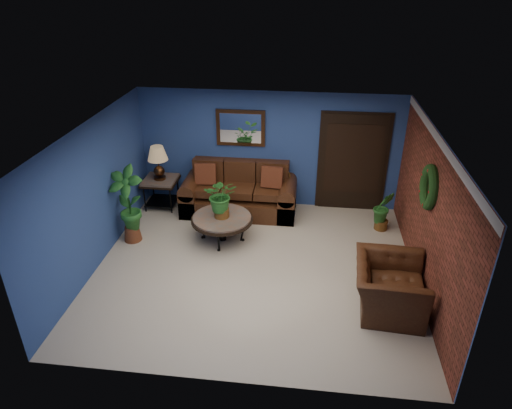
# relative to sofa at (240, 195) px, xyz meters

# --- Properties ---
(floor) EXTENTS (5.50, 5.50, 0.00)m
(floor) POSITION_rel_sofa_xyz_m (0.58, -2.09, -0.35)
(floor) COLOR #BCB19C
(floor) RESTS_ON ground
(wall_back) EXTENTS (5.50, 0.04, 2.50)m
(wall_back) POSITION_rel_sofa_xyz_m (0.58, 0.41, 0.90)
(wall_back) COLOR navy
(wall_back) RESTS_ON ground
(wall_left) EXTENTS (0.04, 5.00, 2.50)m
(wall_left) POSITION_rel_sofa_xyz_m (-2.17, -2.09, 0.90)
(wall_left) COLOR navy
(wall_left) RESTS_ON ground
(wall_right_brick) EXTENTS (0.04, 5.00, 2.50)m
(wall_right_brick) POSITION_rel_sofa_xyz_m (3.33, -2.09, 0.90)
(wall_right_brick) COLOR maroon
(wall_right_brick) RESTS_ON ground
(ceiling) EXTENTS (5.50, 5.00, 0.02)m
(ceiling) POSITION_rel_sofa_xyz_m (0.58, -2.09, 2.15)
(ceiling) COLOR white
(ceiling) RESTS_ON wall_back
(crown_molding) EXTENTS (0.03, 5.00, 0.14)m
(crown_molding) POSITION_rel_sofa_xyz_m (3.30, -2.09, 2.08)
(crown_molding) COLOR white
(crown_molding) RESTS_ON wall_right_brick
(wall_mirror) EXTENTS (1.02, 0.06, 0.77)m
(wall_mirror) POSITION_rel_sofa_xyz_m (-0.02, 0.37, 1.37)
(wall_mirror) COLOR #472814
(wall_mirror) RESTS_ON wall_back
(closet_door) EXTENTS (1.44, 0.06, 2.18)m
(closet_door) POSITION_rel_sofa_xyz_m (2.33, 0.38, 0.70)
(closet_door) COLOR black
(closet_door) RESTS_ON wall_back
(wreath) EXTENTS (0.16, 0.72, 0.72)m
(wreath) POSITION_rel_sofa_xyz_m (3.27, -2.04, 1.35)
(wreath) COLOR black
(wreath) RESTS_ON wall_right_brick
(sofa) EXTENTS (2.39, 1.03, 1.08)m
(sofa) POSITION_rel_sofa_xyz_m (0.00, 0.00, 0.00)
(sofa) COLOR #402512
(sofa) RESTS_ON ground
(coffee_table) EXTENTS (1.17, 1.17, 0.50)m
(coffee_table) POSITION_rel_sofa_xyz_m (-0.15, -1.24, 0.09)
(coffee_table) COLOR #544E49
(coffee_table) RESTS_ON ground
(end_table) EXTENTS (0.72, 0.72, 0.66)m
(end_table) POSITION_rel_sofa_xyz_m (-1.72, -0.04, 0.15)
(end_table) COLOR #544E49
(end_table) RESTS_ON ground
(table_lamp) EXTENTS (0.43, 0.43, 0.71)m
(table_lamp) POSITION_rel_sofa_xyz_m (-1.72, -0.04, 0.76)
(table_lamp) COLOR #472814
(table_lamp) RESTS_ON end_table
(side_chair) EXTENTS (0.45, 0.45, 0.97)m
(side_chair) POSITION_rel_sofa_xyz_m (0.87, 0.03, 0.19)
(side_chair) COLOR #583619
(side_chair) RESTS_ON ground
(armchair) EXTENTS (1.13, 1.27, 0.78)m
(armchair) POSITION_rel_sofa_xyz_m (2.73, -2.88, 0.04)
(armchair) COLOR #402512
(armchair) RESTS_ON ground
(coffee_plant) EXTENTS (0.67, 0.60, 0.79)m
(coffee_plant) POSITION_rel_sofa_xyz_m (-0.15, -1.24, 0.59)
(coffee_plant) COLOR brown
(coffee_plant) RESTS_ON coffee_table
(floor_plant) EXTENTS (0.43, 0.37, 0.85)m
(floor_plant) POSITION_rel_sofa_xyz_m (2.93, -0.47, 0.09)
(floor_plant) COLOR brown
(floor_plant) RESTS_ON ground
(tall_plant) EXTENTS (0.74, 0.57, 1.51)m
(tall_plant) POSITION_rel_sofa_xyz_m (-1.87, -1.46, 0.47)
(tall_plant) COLOR brown
(tall_plant) RESTS_ON ground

